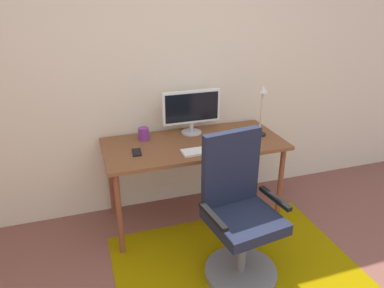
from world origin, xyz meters
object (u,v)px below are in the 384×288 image
at_px(monitor, 191,109).
at_px(cell_phone, 137,152).
at_px(desk, 194,150).
at_px(desk_lamp, 262,104).
at_px(computer_mouse, 242,142).
at_px(office_chair, 239,221).
at_px(keyboard, 208,150).
at_px(coffee_cup, 144,134).

distance_m(monitor, cell_phone, 0.64).
relative_size(desk, desk_lamp, 3.37).
bearing_deg(computer_mouse, cell_phone, 173.60).
bearing_deg(office_chair, computer_mouse, 56.28).
xyz_separation_m(monitor, keyboard, (0.01, -0.41, -0.22)).
height_order(keyboard, cell_phone, keyboard).
bearing_deg(desk_lamp, cell_phone, -178.15).
distance_m(desk, coffee_cup, 0.45).
distance_m(keyboard, office_chair, 0.63).
height_order(desk, keyboard, keyboard).
xyz_separation_m(desk, desk_lamp, (0.60, -0.03, 0.36)).
relative_size(coffee_cup, cell_phone, 0.76).
bearing_deg(desk_lamp, keyboard, -161.97).
relative_size(monitor, desk_lamp, 1.16).
bearing_deg(monitor, office_chair, -87.52).
height_order(monitor, coffee_cup, monitor).
height_order(cell_phone, office_chair, office_chair).
height_order(coffee_cup, office_chair, office_chair).
distance_m(monitor, coffee_cup, 0.47).
bearing_deg(keyboard, coffee_cup, 138.19).
bearing_deg(computer_mouse, desk, 156.71).
bearing_deg(coffee_cup, desk, -25.99).
bearing_deg(computer_mouse, monitor, 131.69).
xyz_separation_m(keyboard, cell_phone, (-0.55, 0.14, -0.00)).
distance_m(cell_phone, office_chair, 0.95).
bearing_deg(monitor, keyboard, -88.94).
height_order(monitor, keyboard, monitor).
bearing_deg(coffee_cup, computer_mouse, -24.69).
xyz_separation_m(computer_mouse, coffee_cup, (-0.76, 0.35, 0.04)).
relative_size(keyboard, cell_phone, 3.07).
height_order(monitor, desk_lamp, desk_lamp).
distance_m(coffee_cup, desk_lamp, 1.04).
xyz_separation_m(computer_mouse, cell_phone, (-0.87, 0.10, -0.01)).
height_order(monitor, office_chair, monitor).
xyz_separation_m(keyboard, computer_mouse, (0.32, 0.05, 0.01)).
bearing_deg(desk, office_chair, -83.45).
bearing_deg(coffee_cup, desk_lamp, -12.33).
bearing_deg(office_chair, cell_phone, 122.55).
xyz_separation_m(coffee_cup, cell_phone, (-0.11, -0.25, -0.05)).
bearing_deg(keyboard, cell_phone, 165.39).
bearing_deg(coffee_cup, cell_phone, -113.13).
xyz_separation_m(keyboard, desk_lamp, (0.55, 0.18, 0.28)).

